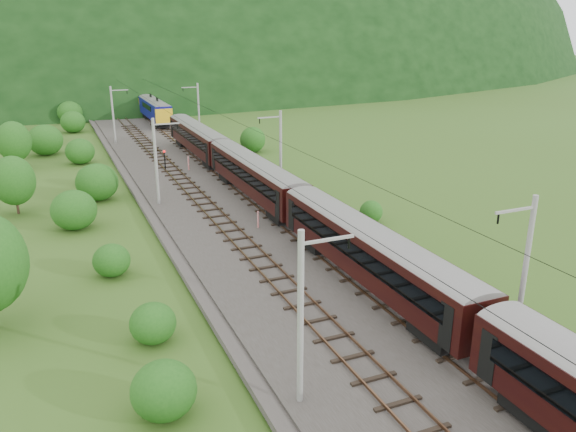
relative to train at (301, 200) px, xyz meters
name	(u,v)px	position (x,y,z in m)	size (l,w,h in m)	color
ground	(416,373)	(-2.40, -18.81, -3.29)	(600.00, 600.00, 0.00)	#38561B
railbed	(323,288)	(-2.40, -8.81, -3.14)	(14.00, 220.00, 0.30)	#38332D
track_left	(289,291)	(-4.80, -8.81, -2.92)	(2.40, 220.00, 0.27)	brown
track_right	(356,278)	(0.00, -8.81, -2.92)	(2.40, 220.00, 0.27)	brown
catenary_left	(157,160)	(-8.52, 13.19, 1.21)	(2.54, 192.28, 8.00)	gray
catenary_right	(280,149)	(3.72, 13.19, 1.21)	(2.54, 192.28, 8.00)	gray
overhead_wires	(326,183)	(-2.40, -8.81, 3.81)	(4.83, 198.00, 0.03)	black
mountain_main	(75,66)	(-2.40, 241.19, -3.29)	(504.00, 360.00, 244.00)	black
train	(301,200)	(0.00, 0.00, 0.00)	(2.75, 131.14, 4.76)	black
hazard_post_near	(189,163)	(-2.84, 25.09, -2.19)	(0.17, 0.17, 1.61)	red
hazard_post_far	(258,220)	(-2.38, 3.19, -2.29)	(0.15, 0.15, 1.40)	red
signal	(165,159)	(-5.45, 25.62, -1.57)	(0.27, 0.27, 2.42)	black
vegetation_left	(70,218)	(-16.65, 5.79, -1.03)	(13.69, 149.62, 6.86)	#1F5416
vegetation_right	(405,216)	(8.63, -1.69, -1.97)	(5.10, 93.59, 3.09)	#1F5416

